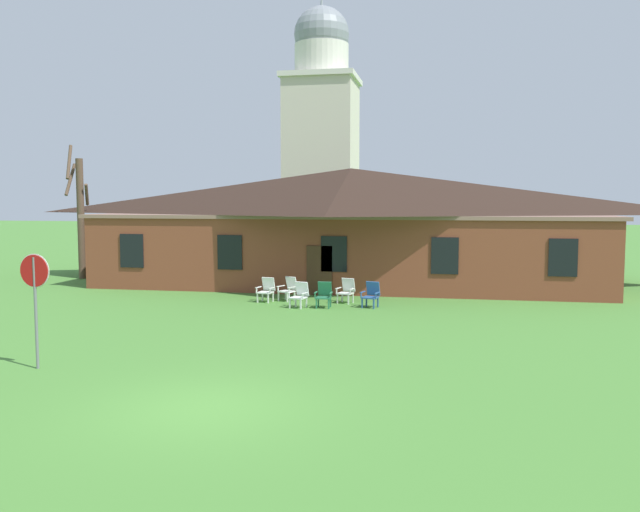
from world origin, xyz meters
name	(u,v)px	position (x,y,z in m)	size (l,w,h in m)	color
ground_plane	(203,409)	(0.00, 0.00, 0.00)	(200.00, 200.00, 0.00)	#477F33
brick_building	(351,224)	(0.00, 20.23, 2.83)	(23.75, 10.40, 5.56)	brown
dome_tower	(322,138)	(-4.17, 34.55, 8.40)	(5.18, 5.18, 18.43)	beige
stop_sign	(35,287)	(-4.98, 2.11, 1.97)	(0.80, 0.10, 2.76)	slate
lawn_chair_by_porch	(267,289)	(-2.34, 13.06, 0.50)	(0.71, 0.75, 0.96)	silver
lawn_chair_near_door	(289,288)	(-1.55, 13.49, 0.50)	(0.81, 0.85, 0.96)	silver
lawn_chair_left_end	(300,294)	(-0.75, 11.95, 0.50)	(0.75, 0.80, 0.96)	white
lawn_chair_middle	(324,294)	(0.14, 12.14, 0.50)	(0.65, 0.68, 0.96)	#28704C
lawn_chair_right_end	(347,290)	(0.81, 13.39, 0.50)	(0.74, 0.79, 0.96)	silver
lawn_chair_far_side	(371,294)	(1.88, 12.51, 0.50)	(0.74, 0.78, 0.96)	#2D5693
bare_tree_beside_building	(80,213)	(-13.70, 18.69, 3.36)	(1.24, 1.24, 6.82)	brown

